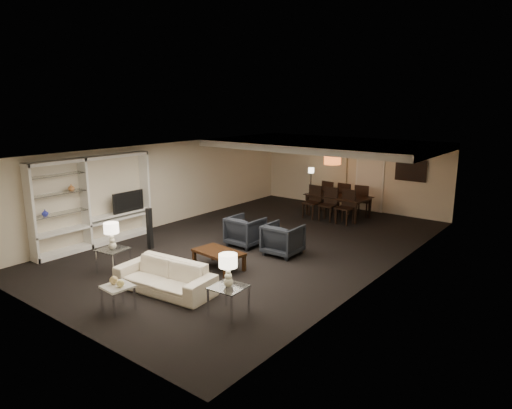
{
  "coord_description": "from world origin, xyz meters",
  "views": [
    {
      "loc": [
        7.1,
        -9.14,
        3.74
      ],
      "look_at": [
        0.0,
        0.0,
        1.1
      ],
      "focal_mm": 32.0,
      "sensor_mm": 36.0,
      "label": 1
    }
  ],
  "objects_px": {
    "sofa": "(165,276)",
    "vase_blue": "(45,213)",
    "coffee_table": "(219,260)",
    "chair_fl": "(331,196)",
    "chair_fm": "(347,198)",
    "chair_fr": "(363,200)",
    "armchair_left": "(245,231)",
    "vase_amber": "(71,187)",
    "side_table_right": "(229,301)",
    "table_lamp_left": "(112,236)",
    "table_lamp_right": "(228,270)",
    "armchair_right": "(283,239)",
    "side_table_left": "(114,260)",
    "pendant_light": "(332,160)",
    "marble_table": "(118,298)",
    "television": "(126,201)",
    "dining_table": "(337,206)",
    "chair_nm": "(328,205)",
    "floor_lamp": "(311,187)",
    "chair_nr": "(345,207)",
    "chair_nl": "(311,202)",
    "floor_speaker": "(150,229)"
  },
  "relations": [
    {
      "from": "chair_fm",
      "to": "chair_fr",
      "type": "height_order",
      "value": "same"
    },
    {
      "from": "marble_table",
      "to": "vase_amber",
      "type": "distance_m",
      "value": 4.21
    },
    {
      "from": "coffee_table",
      "to": "marble_table",
      "type": "bearing_deg",
      "value": -90.0
    },
    {
      "from": "vase_blue",
      "to": "dining_table",
      "type": "bearing_deg",
      "value": 65.74
    },
    {
      "from": "side_table_right",
      "to": "chair_nr",
      "type": "bearing_deg",
      "value": 100.21
    },
    {
      "from": "vase_blue",
      "to": "chair_nr",
      "type": "distance_m",
      "value": 8.41
    },
    {
      "from": "side_table_right",
      "to": "television",
      "type": "relative_size",
      "value": 0.59
    },
    {
      "from": "sofa",
      "to": "chair_nr",
      "type": "bearing_deg",
      "value": 79.94
    },
    {
      "from": "table_lamp_right",
      "to": "floor_lamp",
      "type": "relative_size",
      "value": 0.42
    },
    {
      "from": "side_table_right",
      "to": "sofa",
      "type": "bearing_deg",
      "value": -180.0
    },
    {
      "from": "pendant_light",
      "to": "marble_table",
      "type": "bearing_deg",
      "value": -89.3
    },
    {
      "from": "vase_blue",
      "to": "chair_nm",
      "type": "relative_size",
      "value": 0.15
    },
    {
      "from": "armchair_left",
      "to": "side_table_left",
      "type": "bearing_deg",
      "value": 71.88
    },
    {
      "from": "table_lamp_left",
      "to": "vase_amber",
      "type": "height_order",
      "value": "vase_amber"
    },
    {
      "from": "armchair_left",
      "to": "floor_speaker",
      "type": "height_order",
      "value": "floor_speaker"
    },
    {
      "from": "television",
      "to": "floor_lamp",
      "type": "distance_m",
      "value": 6.74
    },
    {
      "from": "vase_amber",
      "to": "floor_speaker",
      "type": "height_order",
      "value": "vase_amber"
    },
    {
      "from": "pendant_light",
      "to": "dining_table",
      "type": "distance_m",
      "value": 1.65
    },
    {
      "from": "armchair_left",
      "to": "side_table_right",
      "type": "relative_size",
      "value": 1.49
    },
    {
      "from": "table_lamp_left",
      "to": "vase_amber",
      "type": "bearing_deg",
      "value": 171.42
    },
    {
      "from": "sofa",
      "to": "chair_nl",
      "type": "relative_size",
      "value": 1.99
    },
    {
      "from": "coffee_table",
      "to": "chair_fl",
      "type": "xyz_separation_m",
      "value": [
        -0.74,
        6.56,
        0.32
      ]
    },
    {
      "from": "pendant_light",
      "to": "side_table_right",
      "type": "xyz_separation_m",
      "value": [
        1.8,
        -7.0,
        -1.65
      ]
    },
    {
      "from": "pendant_light",
      "to": "television",
      "type": "height_order",
      "value": "pendant_light"
    },
    {
      "from": "pendant_light",
      "to": "chair_fm",
      "type": "height_order",
      "value": "pendant_light"
    },
    {
      "from": "chair_fl",
      "to": "chair_fm",
      "type": "relative_size",
      "value": 1.0
    },
    {
      "from": "armchair_left",
      "to": "vase_amber",
      "type": "xyz_separation_m",
      "value": [
        -3.11,
        -3.0,
        1.25
      ]
    },
    {
      "from": "coffee_table",
      "to": "dining_table",
      "type": "bearing_deg",
      "value": 91.31
    },
    {
      "from": "marble_table",
      "to": "chair_fl",
      "type": "bearing_deg",
      "value": 94.54
    },
    {
      "from": "side_table_left",
      "to": "vase_amber",
      "type": "xyz_separation_m",
      "value": [
        -2.01,
        0.3,
        1.38
      ]
    },
    {
      "from": "table_lamp_right",
      "to": "chair_fl",
      "type": "xyz_separation_m",
      "value": [
        -2.44,
        8.16,
        -0.31
      ]
    },
    {
      "from": "vase_amber",
      "to": "chair_fl",
      "type": "distance_m",
      "value": 8.47
    },
    {
      "from": "side_table_left",
      "to": "vase_amber",
      "type": "distance_m",
      "value": 2.45
    },
    {
      "from": "armchair_left",
      "to": "marble_table",
      "type": "bearing_deg",
      "value": 98.08
    },
    {
      "from": "table_lamp_left",
      "to": "floor_speaker",
      "type": "distance_m",
      "value": 1.74
    },
    {
      "from": "armchair_left",
      "to": "table_lamp_left",
      "type": "xyz_separation_m",
      "value": [
        -1.1,
        -3.3,
        0.45
      ]
    },
    {
      "from": "coffee_table",
      "to": "armchair_left",
      "type": "xyz_separation_m",
      "value": [
        -0.6,
        1.7,
        0.18
      ]
    },
    {
      "from": "armchair_right",
      "to": "side_table_left",
      "type": "relative_size",
      "value": 1.49
    },
    {
      "from": "side_table_right",
      "to": "table_lamp_right",
      "type": "xyz_separation_m",
      "value": [
        0.0,
        0.0,
        0.57
      ]
    },
    {
      "from": "marble_table",
      "to": "coffee_table",
      "type": "bearing_deg",
      "value": 90.0
    },
    {
      "from": "armchair_left",
      "to": "table_lamp_left",
      "type": "height_order",
      "value": "table_lamp_left"
    },
    {
      "from": "armchair_left",
      "to": "vase_blue",
      "type": "bearing_deg",
      "value": 50.43
    },
    {
      "from": "television",
      "to": "chair_fm",
      "type": "bearing_deg",
      "value": -29.36
    },
    {
      "from": "side_table_right",
      "to": "chair_fr",
      "type": "height_order",
      "value": "chair_fr"
    },
    {
      "from": "sofa",
      "to": "vase_blue",
      "type": "distance_m",
      "value": 3.82
    },
    {
      "from": "armchair_left",
      "to": "television",
      "type": "xyz_separation_m",
      "value": [
        -3.08,
        -1.44,
        0.64
      ]
    },
    {
      "from": "vase_blue",
      "to": "floor_lamp",
      "type": "height_order",
      "value": "floor_lamp"
    },
    {
      "from": "floor_speaker",
      "to": "chair_fm",
      "type": "relative_size",
      "value": 1.02
    },
    {
      "from": "chair_fr",
      "to": "floor_lamp",
      "type": "bearing_deg",
      "value": -10.68
    },
    {
      "from": "dining_table",
      "to": "chair_nm",
      "type": "bearing_deg",
      "value": -86.75
    }
  ]
}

